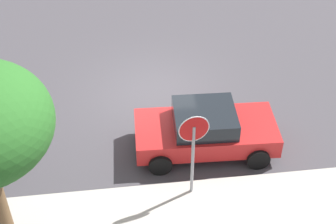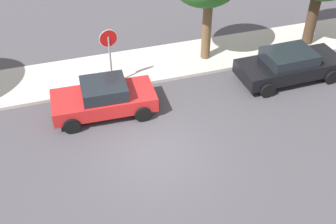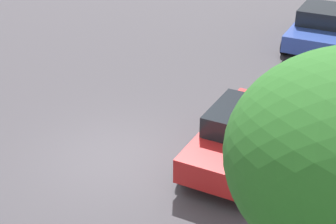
{
  "view_description": "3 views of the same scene",
  "coord_description": "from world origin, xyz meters",
  "views": [
    {
      "loc": [
        1.14,
        13.28,
        10.3
      ],
      "look_at": [
        -0.24,
        2.17,
        0.96
      ],
      "focal_mm": 55.0,
      "sensor_mm": 36.0,
      "label": 1
    },
    {
      "loc": [
        -2.8,
        -10.45,
        10.28
      ],
      "look_at": [
        0.73,
        0.71,
        1.09
      ],
      "focal_mm": 45.0,
      "sensor_mm": 36.0,
      "label": 2
    },
    {
      "loc": [
        8.86,
        5.54,
        6.81
      ],
      "look_at": [
        -1.23,
        0.77,
        0.84
      ],
      "focal_mm": 55.0,
      "sensor_mm": 36.0,
      "label": 3
    }
  ],
  "objects": [
    {
      "name": "stop_sign",
      "position": [
        -0.57,
        4.46,
        1.83
      ],
      "size": [
        0.76,
        0.11,
        2.68
      ],
      "color": "gray",
      "rests_on": "ground_plane"
    },
    {
      "name": "parked_car_blue",
      "position": [
        -9.81,
        2.95,
        0.72
      ],
      "size": [
        4.24,
        2.17,
        1.43
      ],
      "color": "#2D479E",
      "rests_on": "ground_plane"
    },
    {
      "name": "ground_plane",
      "position": [
        0.0,
        0.0,
        0.0
      ],
      "size": [
        60.0,
        60.0,
        0.0
      ],
      "primitive_type": "plane",
      "color": "#423F44"
    },
    {
      "name": "parked_car_red",
      "position": [
        -1.22,
        2.76,
        0.7
      ],
      "size": [
        4.02,
        2.11,
        1.38
      ],
      "color": "red",
      "rests_on": "ground_plane"
    }
  ]
}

